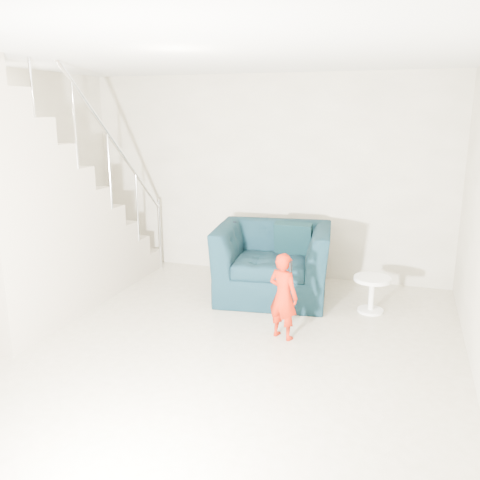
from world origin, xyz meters
name	(u,v)px	position (x,y,z in m)	size (l,w,h in m)	color
floor	(184,358)	(0.00, 0.00, 0.00)	(5.50, 5.50, 0.00)	#9C9379
ceiling	(175,48)	(0.00, 0.00, 2.70)	(5.50, 5.50, 0.00)	silver
back_wall	(265,177)	(0.00, 2.75, 1.35)	(5.00, 5.00, 0.00)	#A39B85
armchair	(273,262)	(0.36, 1.84, 0.44)	(1.35, 1.18, 0.88)	black
toddler	(283,296)	(0.76, 0.72, 0.44)	(0.32, 0.21, 0.88)	#982204
side_table	(372,289)	(1.55, 1.69, 0.28)	(0.41, 0.41, 0.41)	white
staircase	(36,230)	(-2.00, 0.55, 0.95)	(1.02, 3.03, 3.62)	#ADA089
cushion	(293,240)	(0.56, 2.04, 0.68)	(0.46, 0.13, 0.44)	black
throw	(227,251)	(-0.20, 1.75, 0.55)	(0.06, 0.56, 0.63)	black
phone	(291,267)	(0.84, 0.66, 0.77)	(0.02, 0.05, 0.10)	black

